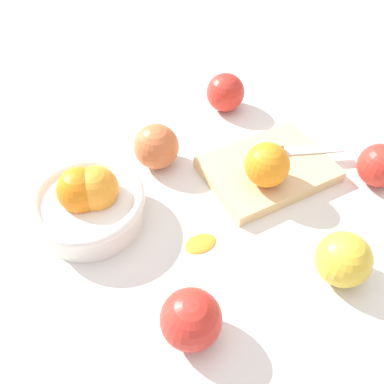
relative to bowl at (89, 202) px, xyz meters
The scene contains 11 objects.
ground_plane 0.21m from the bowl, 34.91° to the right, with size 2.40×2.40×0.00m, color silver.
bowl is the anchor object (origin of this frame).
cutting_board 0.31m from the bowl, 23.26° to the right, with size 0.21×0.16×0.02m, color #DBB77F.
orange_on_board 0.29m from the bowl, 28.87° to the right, with size 0.07×0.07×0.07m, color orange.
knife 0.36m from the bowl, 19.76° to the right, with size 0.14×0.11×0.01m.
apple_back_center 0.16m from the bowl, 11.04° to the left, with size 0.08×0.08×0.08m, color #CC6638.
apple_front_left 0.25m from the bowl, 91.93° to the right, with size 0.08×0.08×0.08m, color red.
apple_front_right 0.49m from the bowl, 31.48° to the right, with size 0.07×0.07×0.07m, color red.
apple_front_right_2 0.39m from the bowl, 57.05° to the right, with size 0.08×0.08×0.08m, color gold.
apple_back_right 0.37m from the bowl, 10.27° to the left, with size 0.08×0.08×0.08m, color red.
citrus_peel 0.19m from the bowl, 57.51° to the right, with size 0.05×0.04×0.01m, color orange.
Camera 1 is at (-0.34, -0.32, 0.56)m, focal length 41.02 mm.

